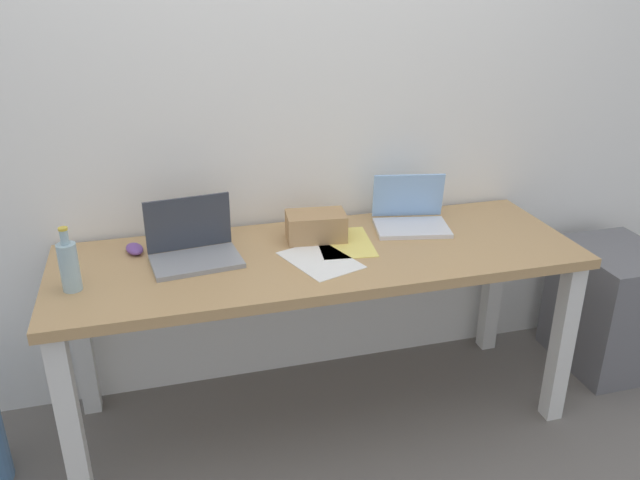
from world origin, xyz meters
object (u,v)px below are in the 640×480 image
Objects in this scene: laptop_left at (194,248)px; laptop_right at (410,217)px; desk at (320,275)px; computer_mouse at (135,249)px; filing_cabinet at (610,307)px; cardboard_box at (316,226)px; beer_bottle at (69,265)px.

laptop_left is 1.01× the size of laptop_right.
desk is 0.71m from computer_mouse.
cardboard_box is at bearing 175.70° from filing_cabinet.
desk is 8.61× the size of cardboard_box.
filing_cabinet is (1.41, 0.02, -0.37)m from desk.
laptop_left is 1.47× the size of cardboard_box.
laptop_left is 0.59× the size of filing_cabinet.
desk is 0.49m from laptop_left.
beer_bottle reaches higher than laptop_right.
computer_mouse is (-0.68, 0.18, 0.11)m from desk.
cardboard_box is (-0.41, -0.02, 0.01)m from laptop_right.
cardboard_box reaches higher than computer_mouse.
laptop_right is 1.33m from beer_bottle.
computer_mouse is (0.20, 0.25, -0.07)m from beer_bottle.
laptop_left reaches higher than cardboard_box.
filing_cabinet is (1.88, -0.04, -0.51)m from laptop_left.
beer_bottle is 0.39× the size of filing_cabinet.
laptop_right is at bearing 9.56° from beer_bottle.
computer_mouse is 2.15m from filing_cabinet.
laptop_right is 0.41m from cardboard_box.
laptop_right is at bearing 18.92° from desk.
laptop_left is 0.49m from cardboard_box.
beer_bottle reaches higher than filing_cabinet.
desk is 0.20m from cardboard_box.
cardboard_box is (0.02, 0.12, 0.15)m from desk.
filing_cabinet is at bearing -4.30° from cardboard_box.
cardboard_box is at bearing -20.55° from computer_mouse.
desk is 5.92× the size of laptop_right.
desk is 5.84× the size of laptop_left.
beer_bottle is at bearing -167.60° from cardboard_box.
beer_bottle reaches higher than desk.
laptop_right is 1.11m from computer_mouse.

